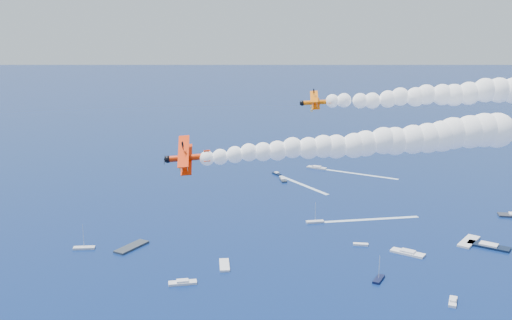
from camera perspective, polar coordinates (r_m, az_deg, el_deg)
The scene contains 6 objects.
biplane_lead at distance 116.69m, azimuth 5.88°, elevation 5.54°, with size 6.48×7.27×4.38m, color orange, non-canonical shape.
biplane_trail at distance 104.05m, azimuth -6.56°, elevation 0.22°, with size 8.09×9.07×5.46m, color #F12D05, non-canonical shape.
smoke_trail_lead at distance 120.44m, azimuth 19.91°, elevation 6.12°, with size 48.92×35.91×10.63m, color white, non-canonical shape.
smoke_trail_trail at distance 105.64m, azimuth 9.30°, elevation 1.55°, with size 44.57×41.36×10.63m, color white, non-canonical shape.
spectator_boats at distance 198.03m, azimuth 17.16°, elevation -9.39°, with size 226.92×171.35×0.70m.
boat_wakes at distance 268.92m, azimuth 8.44°, elevation -2.95°, with size 80.25×76.35×0.04m.
Camera 1 is at (69.72, -59.78, 75.01)m, focal length 41.56 mm.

